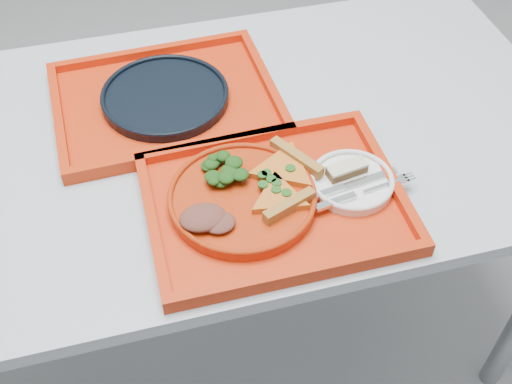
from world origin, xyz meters
TOP-DOWN VIEW (x-y plane):
  - ground at (0.00, 0.00)m, footprint 10.00×10.00m
  - table at (0.00, 0.00)m, footprint 1.60×0.80m
  - tray_main at (0.13, -0.21)m, footprint 0.45×0.35m
  - tray_far at (-0.01, 0.11)m, footprint 0.46×0.36m
  - dinner_plate at (0.08, -0.20)m, footprint 0.26×0.26m
  - side_plate at (0.28, -0.21)m, footprint 0.15×0.15m
  - navy_plate at (-0.01, 0.11)m, footprint 0.26×0.26m
  - pizza_slice_a at (0.14, -0.22)m, footprint 0.14×0.14m
  - pizza_slice_b at (0.17, -0.16)m, footprint 0.17×0.17m
  - salad_heap at (0.06, -0.14)m, footprint 0.08×0.07m
  - meat_portion at (0.00, -0.24)m, footprint 0.08×0.06m
  - dessert_bar at (0.28, -0.19)m, footprint 0.08×0.04m
  - knife at (0.27, -0.22)m, footprint 0.19×0.04m
  - fork at (0.29, -0.25)m, footprint 0.19×0.05m

SIDE VIEW (x-z plane):
  - ground at x=0.00m, z-range 0.00..0.00m
  - table at x=0.00m, z-range 0.30..1.05m
  - tray_main at x=0.13m, z-range 0.75..0.76m
  - tray_far at x=-0.01m, z-range 0.75..0.76m
  - side_plate at x=0.28m, z-range 0.76..0.78m
  - navy_plate at x=-0.01m, z-range 0.76..0.78m
  - dinner_plate at x=0.08m, z-range 0.76..0.78m
  - knife at x=0.27m, z-range 0.78..0.78m
  - fork at x=0.29m, z-range 0.78..0.78m
  - dessert_bar at x=0.28m, z-range 0.78..0.80m
  - pizza_slice_a at x=0.14m, z-range 0.78..0.80m
  - pizza_slice_b at x=0.17m, z-range 0.78..0.80m
  - meat_portion at x=0.00m, z-range 0.78..0.80m
  - salad_heap at x=0.06m, z-range 0.78..0.82m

